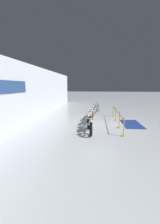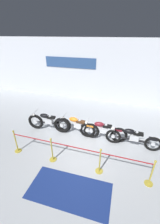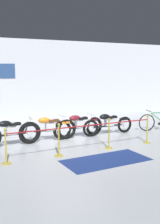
{
  "view_description": "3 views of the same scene",
  "coord_description": "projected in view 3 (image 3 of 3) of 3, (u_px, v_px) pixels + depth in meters",
  "views": [
    {
      "loc": [
        -10.48,
        0.17,
        2.66
      ],
      "look_at": [
        0.34,
        1.38,
        0.75
      ],
      "focal_mm": 24.0,
      "sensor_mm": 36.0,
      "label": 1
    },
    {
      "loc": [
        1.35,
        -5.09,
        4.44
      ],
      "look_at": [
        -0.61,
        1.09,
        1.0
      ],
      "focal_mm": 24.0,
      "sensor_mm": 36.0,
      "label": 2
    },
    {
      "loc": [
        -4.21,
        -9.16,
        2.72
      ],
      "look_at": [
        0.96,
        1.09,
        0.93
      ],
      "focal_mm": 45.0,
      "sensor_mm": 36.0,
      "label": 3
    }
  ],
  "objects": [
    {
      "name": "floor_banner",
      "position": [
        106.0,
        160.0,
        8.39
      ],
      "size": [
        2.64,
        1.34,
        0.01
      ],
      "primitive_type": "cube",
      "rotation": [
        0.0,
        0.0,
        0.02
      ],
      "color": "navy",
      "rests_on": "ground"
    },
    {
      "name": "stanchion_mid_right",
      "position": [
        109.0,
        138.0,
        9.57
      ],
      "size": [
        0.28,
        0.28,
        1.05
      ],
      "color": "gold",
      "rests_on": "ground"
    },
    {
      "name": "stanchion_mid_left",
      "position": [
        59.0,
        145.0,
        8.75
      ],
      "size": [
        0.28,
        0.28,
        1.05
      ],
      "color": "gold",
      "rests_on": "ground"
    },
    {
      "name": "motorcycle_black_3",
      "position": [
        108.0,
        124.0,
        11.59
      ],
      "size": [
        2.34,
        0.62,
        0.92
      ],
      "color": "black",
      "rests_on": "ground"
    },
    {
      "name": "motorcycle_maroon_2",
      "position": [
        78.0,
        126.0,
        11.11
      ],
      "size": [
        2.21,
        0.62,
        0.96
      ],
      "color": "black",
      "rests_on": "ground"
    },
    {
      "name": "stanchion_far_left",
      "position": [
        54.0,
        136.0,
        8.63
      ],
      "size": [
        5.25,
        0.28,
        1.05
      ],
      "color": "gold",
      "rests_on": "ground"
    },
    {
      "name": "motorcycle_orange_1",
      "position": [
        49.0,
        128.0,
        10.57
      ],
      "size": [
        2.19,
        0.62,
        0.97
      ],
      "color": "black",
      "rests_on": "ground"
    },
    {
      "name": "back_wall",
      "position": [
        28.0,
        80.0,
        14.57
      ],
      "size": [
        28.0,
        0.29,
        4.2
      ],
      "color": "silver",
      "rests_on": "ground"
    },
    {
      "name": "stanchion_far_right",
      "position": [
        147.0,
        133.0,
        10.32
      ],
      "size": [
        0.28,
        0.28,
        1.05
      ],
      "color": "gold",
      "rests_on": "ground"
    },
    {
      "name": "bicycle",
      "position": [
        158.0,
        122.0,
        12.38
      ],
      "size": [
        1.71,
        0.62,
        0.98
      ],
      "color": "black",
      "rests_on": "ground"
    },
    {
      "name": "ground_plane",
      "position": [
        70.0,
        143.0,
        10.38
      ],
      "size": [
        120.0,
        120.0,
        0.0
      ],
      "primitive_type": "plane",
      "color": "#B2B7BC"
    },
    {
      "name": "motorcycle_black_0",
      "position": [
        10.0,
        133.0,
        9.81
      ],
      "size": [
        2.24,
        0.62,
        0.99
      ],
      "color": "black",
      "rests_on": "ground"
    }
  ]
}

